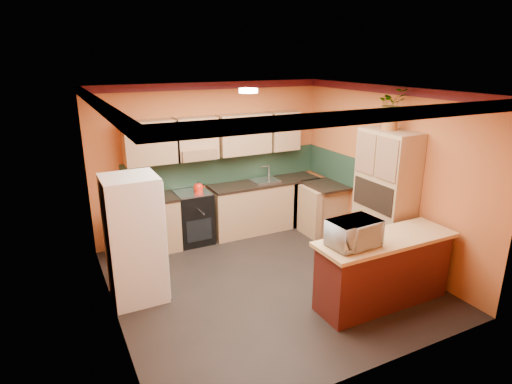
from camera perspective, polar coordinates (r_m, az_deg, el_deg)
room_shell at (r=5.87m, az=0.55°, el=7.58°), size 4.24×4.24×2.72m
base_cabinets_back at (r=7.69m, az=-3.94°, el=-2.73°), size 3.65×0.60×0.88m
countertop_back at (r=7.54m, az=-4.01°, el=0.55°), size 3.65×0.62×0.04m
stove at (r=7.48m, az=-8.36°, el=-3.35°), size 0.58×0.58×0.91m
kettle at (r=7.29m, az=-7.68°, el=0.64°), size 0.20×0.20×0.18m
sink at (r=7.85m, az=1.20°, el=1.55°), size 0.48×0.40×0.03m
base_cabinets_right at (r=7.92m, az=9.16°, el=-2.30°), size 0.60×0.80×0.88m
countertop_right at (r=7.78m, az=9.32°, el=0.89°), size 0.62×0.80×0.04m
fridge at (r=5.80m, az=-15.94°, el=-6.07°), size 0.68×0.66×1.70m
pantry at (r=6.73m, az=16.78°, el=-0.99°), size 0.48×0.90×2.10m
fern_pot at (r=6.50m, az=17.37°, el=8.60°), size 0.22×0.22×0.16m
fern at (r=6.47m, az=17.61°, el=11.19°), size 0.43×0.39×0.43m
breakfast_bar at (r=5.88m, az=16.57°, el=-10.22°), size 1.80×0.55×0.88m
bar_top at (r=5.68m, az=16.98°, el=-6.06°), size 1.90×0.65×0.05m
microwave at (r=5.27m, az=12.89°, el=-5.36°), size 0.62×0.44×0.33m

